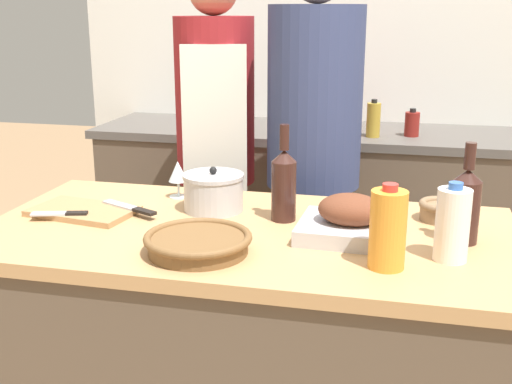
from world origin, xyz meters
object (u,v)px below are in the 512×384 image
Objects in this scene: juice_jug at (388,229)px; stand_mixer at (331,101)px; person_cook_aproned at (216,152)px; wicker_basket at (198,242)px; knife_paring at (61,214)px; condiment_bottle_short at (373,120)px; stock_pot at (214,192)px; roasting_pan at (350,221)px; condiment_bottle_extra at (219,108)px; condiment_bottle_tall at (412,124)px; wine_bottle_dark at (466,204)px; cutting_board at (83,211)px; wine_bottle_green at (284,183)px; wine_glass_left at (178,173)px; knife_chef at (131,208)px; person_cook_guest at (313,155)px; mixing_bowl at (441,210)px; milk_jug at (452,224)px.

juice_jug is 0.64× the size of stand_mixer.
wicker_basket is at bearing -91.45° from person_cook_aproned.
condiment_bottle_short reaches higher than knife_paring.
person_cook_aproned is at bearing 106.03° from stock_pot.
person_cook_aproned is at bearing 128.42° from roasting_pan.
juice_jug is 2.00m from condiment_bottle_extra.
condiment_bottle_tall is at bearing 82.95° from roasting_pan.
stock_pot is 1.34× the size of condiment_bottle_extra.
wicker_basket is 1.02× the size of wine_bottle_dark.
wicker_basket is 1.53m from condiment_bottle_short.
person_cook_aproned is at bearing 75.10° from cutting_board.
condiment_bottle_tall is 0.08× the size of person_cook_aproned.
cutting_board is 1.14m from wine_bottle_dark.
cutting_board is at bearing 64.95° from knife_paring.
cutting_board is 0.41m from stock_pot.
wicker_basket is at bearing -117.54° from wine_bottle_green.
knife_paring is at bearing -122.99° from condiment_bottle_short.
stand_mixer is at bearing 80.25° from stock_pot.
roasting_pan is at bearing -23.85° from wine_glass_left.
wine_bottle_green reaches higher than condiment_bottle_short.
knife_chef is at bearing 178.68° from wine_bottle_dark.
roasting_pan is at bearing 3.13° from knife_paring.
stand_mixer reaches higher than wine_bottle_green.
roasting_pan and wine_glass_left have the same top height.
wine_bottle_dark is 1.28m from condiment_bottle_short.
stock_pot reaches higher than knife_paring.
stand_mixer is at bearing -12.47° from condiment_bottle_extra.
mixing_bowl is at bearing -69.23° from person_cook_guest.
juice_jug is 1.26× the size of knife_paring.
stand_mixer is at bearing 101.70° from juice_jug.
roasting_pan is 0.99× the size of wine_bottle_green.
milk_jug reaches higher than stock_pot.
cutting_board is 0.64m from wine_bottle_green.
person_cook_aproned reaches higher than cutting_board.
condiment_bottle_extra is 0.80m from person_cook_aproned.
person_cook_aproned reaches higher than condiment_bottle_extra.
wine_glass_left is at bearing 158.19° from wine_bottle_green.
knife_paring is at bearing -150.43° from knife_chef.
condiment_bottle_short reaches higher than wine_glass_left.
cutting_board is 1.60× the size of knife_chef.
cutting_board is 1.11m from milk_jug.
juice_jug is at bearing -150.77° from milk_jug.
person_cook_aproned is (-0.93, 0.76, -0.06)m from wine_bottle_dark.
cutting_board is 0.97m from juice_jug.
condiment_bottle_extra is at bearing 100.40° from wine_glass_left.
person_cook_guest is (-0.38, -0.59, -0.04)m from condiment_bottle_tall.
condiment_bottle_short is at bearing 48.49° from person_cook_guest.
person_cook_aproned is at bearing 92.64° from wine_glass_left.
knife_paring is at bearing 161.52° from wicker_basket.
knife_paring reaches higher than cutting_board.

